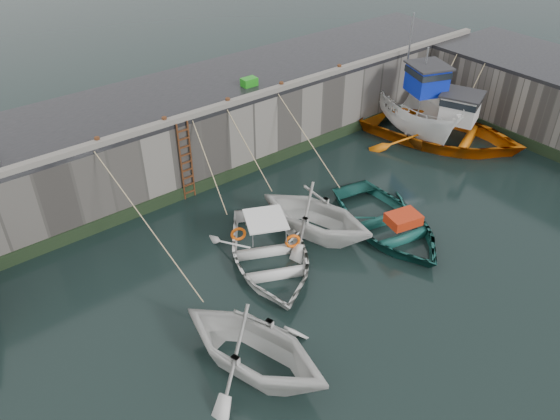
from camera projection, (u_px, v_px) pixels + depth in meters
ground at (422, 322)px, 15.97m from camera, size 120.00×120.00×0.00m
quay_back at (197, 125)px, 23.17m from camera, size 30.00×5.00×3.00m
road_back at (194, 90)px, 22.27m from camera, size 30.00×5.00×0.16m
kerb_back at (225, 105)px, 20.65m from camera, size 30.00×0.30×0.20m
algae_back at (232, 175)px, 22.25m from camera, size 30.00×0.08×0.50m
algae_right at (560, 157)px, 23.46m from camera, size 0.08×15.00×0.50m
ladder at (186, 162)px, 20.45m from camera, size 0.51×0.08×3.20m
boat_near_white at (254, 368)px, 14.60m from camera, size 5.10×5.50×2.38m
boat_near_white_rope at (159, 264)px, 18.10m from camera, size 0.04×6.38×3.10m
boat_near_blue at (269, 261)px, 18.19m from camera, size 5.67×6.41×1.10m
boat_near_blue_rope at (209, 210)px, 20.64m from camera, size 0.04×3.67×3.10m
boat_near_blacktrim at (315, 233)px, 19.45m from camera, size 4.95×5.33×2.29m
boat_near_blacktrim_rope at (254, 189)px, 21.82m from camera, size 0.04×3.51×3.10m
boat_near_navy at (387, 229)px, 19.64m from camera, size 4.90×6.07×1.11m
boat_near_navy_rope at (308, 179)px, 22.47m from camera, size 0.04×4.59×3.10m
boat_far_white at (415, 110)px, 25.38m from camera, size 4.56×7.01×5.54m
boat_far_orange at (442, 131)px, 24.91m from camera, size 7.68×8.80×4.52m
fish_crate at (249, 82)px, 22.33m from camera, size 0.64×0.44×0.33m
bollard_a at (97, 141)px, 18.17m from camera, size 0.18×0.18×0.28m
bollard_b at (165, 121)px, 19.43m from camera, size 0.18×0.18×0.28m
bollard_c at (228, 102)px, 20.79m from camera, size 0.18×0.18×0.28m
bollard_d at (281, 85)px, 22.10m from camera, size 0.18×0.18×0.28m
bollard_e at (339, 68)px, 23.71m from camera, size 0.18×0.18×0.28m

